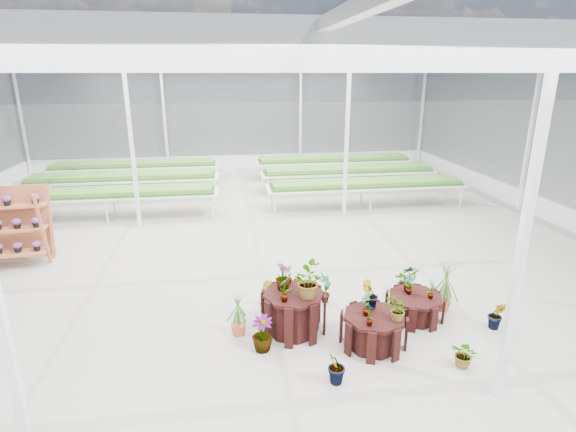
{
  "coord_description": "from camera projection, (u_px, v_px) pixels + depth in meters",
  "views": [
    {
      "loc": [
        -0.58,
        -8.64,
        4.2
      ],
      "look_at": [
        0.74,
        0.34,
        1.3
      ],
      "focal_mm": 28.0,
      "sensor_mm": 36.0,
      "label": 1
    }
  ],
  "objects": [
    {
      "name": "ground_plane",
      "position": [
        256.0,
        281.0,
        9.5
      ],
      "size": [
        24.0,
        24.0,
        0.0
      ],
      "primitive_type": "plane",
      "color": "gray",
      "rests_on": "ground"
    },
    {
      "name": "greenhouse_shell",
      "position": [
        253.0,
        177.0,
        8.81
      ],
      "size": [
        18.0,
        24.0,
        4.5
      ],
      "primitive_type": null,
      "color": "white",
      "rests_on": "ground"
    },
    {
      "name": "steel_frame",
      "position": [
        253.0,
        177.0,
        8.81
      ],
      "size": [
        18.0,
        24.0,
        4.5
      ],
      "primitive_type": null,
      "color": "silver",
      "rests_on": "ground"
    },
    {
      "name": "nursery_benches",
      "position": [
        240.0,
        183.0,
        16.16
      ],
      "size": [
        16.0,
        7.0,
        0.84
      ],
      "primitive_type": null,
      "color": "silver",
      "rests_on": "ground"
    },
    {
      "name": "plinth_tall",
      "position": [
        293.0,
        312.0,
        7.55
      ],
      "size": [
        1.31,
        1.31,
        0.72
      ],
      "primitive_type": "cylinder",
      "rotation": [
        0.0,
        0.0,
        -0.3
      ],
      "color": "black",
      "rests_on": "ground"
    },
    {
      "name": "plinth_mid",
      "position": [
        373.0,
        330.0,
        7.18
      ],
      "size": [
        1.33,
        1.33,
        0.54
      ],
      "primitive_type": "cylinder",
      "rotation": [
        0.0,
        0.0,
        -0.38
      ],
      "color": "black",
      "rests_on": "ground"
    },
    {
      "name": "plinth_low",
      "position": [
        414.0,
        307.0,
        7.99
      ],
      "size": [
        1.24,
        1.24,
        0.44
      ],
      "primitive_type": "cylinder",
      "rotation": [
        0.0,
        0.0,
        0.31
      ],
      "color": "black",
      "rests_on": "ground"
    },
    {
      "name": "shelf_rack",
      "position": [
        9.0,
        227.0,
        10.11
      ],
      "size": [
        1.72,
        1.01,
        1.75
      ],
      "primitive_type": null,
      "rotation": [
        0.0,
        0.0,
        0.08
      ],
      "color": "#974F31",
      "rests_on": "ground"
    },
    {
      "name": "nursery_plants",
      "position": [
        354.0,
        298.0,
        7.63
      ],
      "size": [
        4.76,
        2.98,
        1.29
      ],
      "color": "#43712A",
      "rests_on": "ground"
    }
  ]
}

